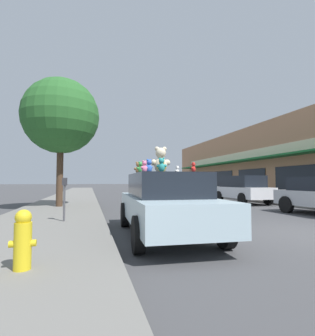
{
  "coord_description": "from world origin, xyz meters",
  "views": [
    {
      "loc": [
        -5.32,
        -5.57,
        1.33
      ],
      "look_at": [
        -3.16,
        2.75,
        1.77
      ],
      "focal_mm": 28.0,
      "sensor_mm": 36.0,
      "label": 1
    }
  ],
  "objects_px": {
    "teddy_bear_pink": "(144,167)",
    "fire_hydrant": "(23,239)",
    "street_tree": "(61,116)",
    "parking_meter": "(64,193)",
    "teddy_bear_brown": "(138,168)",
    "parked_car_far_right": "(242,189)",
    "teddy_bear_red": "(193,167)",
    "teddy_bear_green": "(141,168)",
    "plush_art_car": "(165,202)",
    "teddy_bear_yellow": "(162,167)",
    "teddy_bear_teal": "(162,165)",
    "teddy_bear_blue": "(149,166)",
    "teddy_bear_giant": "(161,161)",
    "teddy_bear_white": "(177,170)"
  },
  "relations": [
    {
      "from": "plush_art_car",
      "to": "parking_meter",
      "type": "xyz_separation_m",
      "value": [
        -2.53,
        1.93,
        0.16
      ]
    },
    {
      "from": "teddy_bear_red",
      "to": "street_tree",
      "type": "xyz_separation_m",
      "value": [
        -3.53,
        7.79,
        2.79
      ]
    },
    {
      "from": "teddy_bear_brown",
      "to": "parked_car_far_right",
      "type": "relative_size",
      "value": 0.08
    },
    {
      "from": "teddy_bear_teal",
      "to": "teddy_bear_pink",
      "type": "distance_m",
      "value": 0.71
    },
    {
      "from": "teddy_bear_red",
      "to": "teddy_bear_giant",
      "type": "bearing_deg",
      "value": -114.14
    },
    {
      "from": "parking_meter",
      "to": "parked_car_far_right",
      "type": "bearing_deg",
      "value": 31.65
    },
    {
      "from": "teddy_bear_white",
      "to": "parked_car_far_right",
      "type": "relative_size",
      "value": 0.06
    },
    {
      "from": "teddy_bear_teal",
      "to": "street_tree",
      "type": "height_order",
      "value": "street_tree"
    },
    {
      "from": "teddy_bear_brown",
      "to": "teddy_bear_giant",
      "type": "bearing_deg",
      "value": 159.74
    },
    {
      "from": "plush_art_car",
      "to": "teddy_bear_red",
      "type": "bearing_deg",
      "value": -67.51
    },
    {
      "from": "plush_art_car",
      "to": "teddy_bear_yellow",
      "type": "xyz_separation_m",
      "value": [
        -0.13,
        -0.16,
        0.87
      ]
    },
    {
      "from": "teddy_bear_giant",
      "to": "teddy_bear_pink",
      "type": "height_order",
      "value": "teddy_bear_giant"
    },
    {
      "from": "plush_art_car",
      "to": "parked_car_far_right",
      "type": "relative_size",
      "value": 1.14
    },
    {
      "from": "teddy_bear_giant",
      "to": "fire_hydrant",
      "type": "xyz_separation_m",
      "value": [
        -2.63,
        -2.68,
        -1.31
      ]
    },
    {
      "from": "plush_art_car",
      "to": "teddy_bear_green",
      "type": "relative_size",
      "value": 16.78
    },
    {
      "from": "teddy_bear_yellow",
      "to": "teddy_bear_pink",
      "type": "relative_size",
      "value": 1.16
    },
    {
      "from": "teddy_bear_giant",
      "to": "teddy_bear_pink",
      "type": "bearing_deg",
      "value": 53.05
    },
    {
      "from": "fire_hydrant",
      "to": "parking_meter",
      "type": "distance_m",
      "value": 4.34
    },
    {
      "from": "plush_art_car",
      "to": "parking_meter",
      "type": "bearing_deg",
      "value": 145.24
    },
    {
      "from": "teddy_bear_yellow",
      "to": "teddy_bear_pink",
      "type": "bearing_deg",
      "value": 17.19
    },
    {
      "from": "teddy_bear_teal",
      "to": "teddy_bear_blue",
      "type": "distance_m",
      "value": 0.92
    },
    {
      "from": "teddy_bear_pink",
      "to": "parking_meter",
      "type": "relative_size",
      "value": 0.23
    },
    {
      "from": "teddy_bear_red",
      "to": "teddy_bear_teal",
      "type": "bearing_deg",
      "value": -38.87
    },
    {
      "from": "street_tree",
      "to": "parking_meter",
      "type": "height_order",
      "value": "street_tree"
    },
    {
      "from": "plush_art_car",
      "to": "street_tree",
      "type": "xyz_separation_m",
      "value": [
        -3.17,
        6.81,
        3.61
      ]
    },
    {
      "from": "teddy_bear_red",
      "to": "street_tree",
      "type": "relative_size",
      "value": 0.04
    },
    {
      "from": "teddy_bear_blue",
      "to": "parked_car_far_right",
      "type": "xyz_separation_m",
      "value": [
        7.62,
        8.01,
        -0.8
      ]
    },
    {
      "from": "teddy_bear_white",
      "to": "teddy_bear_teal",
      "type": "bearing_deg",
      "value": 24.3
    },
    {
      "from": "teddy_bear_yellow",
      "to": "teddy_bear_pink",
      "type": "xyz_separation_m",
      "value": [
        -0.46,
        -0.18,
        -0.02
      ]
    },
    {
      "from": "teddy_bear_blue",
      "to": "teddy_bear_green",
      "type": "bearing_deg",
      "value": -64.15
    },
    {
      "from": "teddy_bear_giant",
      "to": "teddy_bear_yellow",
      "type": "distance_m",
      "value": 0.5
    },
    {
      "from": "teddy_bear_teal",
      "to": "teddy_bear_pink",
      "type": "xyz_separation_m",
      "value": [
        -0.23,
        0.67,
        -0.01
      ]
    },
    {
      "from": "teddy_bear_green",
      "to": "fire_hydrant",
      "type": "distance_m",
      "value": 3.35
    },
    {
      "from": "teddy_bear_red",
      "to": "parked_car_far_right",
      "type": "height_order",
      "value": "teddy_bear_red"
    },
    {
      "from": "street_tree",
      "to": "teddy_bear_white",
      "type": "bearing_deg",
      "value": -58.02
    },
    {
      "from": "teddy_bear_pink",
      "to": "parking_meter",
      "type": "bearing_deg",
      "value": -85.05
    },
    {
      "from": "teddy_bear_green",
      "to": "teddy_bear_white",
      "type": "xyz_separation_m",
      "value": [
        1.2,
        0.77,
        -0.02
      ]
    },
    {
      "from": "teddy_bear_red",
      "to": "parking_meter",
      "type": "bearing_deg",
      "value": -86.32
    },
    {
      "from": "teddy_bear_teal",
      "to": "teddy_bear_pink",
      "type": "bearing_deg",
      "value": -46.22
    },
    {
      "from": "parking_meter",
      "to": "fire_hydrant",
      "type": "bearing_deg",
      "value": -91.84
    },
    {
      "from": "teddy_bear_pink",
      "to": "fire_hydrant",
      "type": "distance_m",
      "value": 3.12
    },
    {
      "from": "fire_hydrant",
      "to": "parking_meter",
      "type": "xyz_separation_m",
      "value": [
        0.14,
        4.32,
        0.41
      ]
    },
    {
      "from": "teddy_bear_yellow",
      "to": "teddy_bear_teal",
      "type": "bearing_deg",
      "value": 70.74
    },
    {
      "from": "plush_art_car",
      "to": "teddy_bear_white",
      "type": "height_order",
      "value": "teddy_bear_white"
    },
    {
      "from": "plush_art_car",
      "to": "parked_car_far_right",
      "type": "xyz_separation_m",
      "value": [
        7.19,
        7.92,
        0.08
      ]
    },
    {
      "from": "teddy_bear_brown",
      "to": "street_tree",
      "type": "distance_m",
      "value": 7.35
    },
    {
      "from": "street_tree",
      "to": "parking_meter",
      "type": "relative_size",
      "value": 4.77
    },
    {
      "from": "street_tree",
      "to": "plush_art_car",
      "type": "bearing_deg",
      "value": -65.02
    },
    {
      "from": "teddy_bear_brown",
      "to": "teddy_bear_red",
      "type": "distance_m",
      "value": 1.76
    },
    {
      "from": "teddy_bear_white",
      "to": "teddy_bear_green",
      "type": "bearing_deg",
      "value": -5.0
    }
  ]
}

